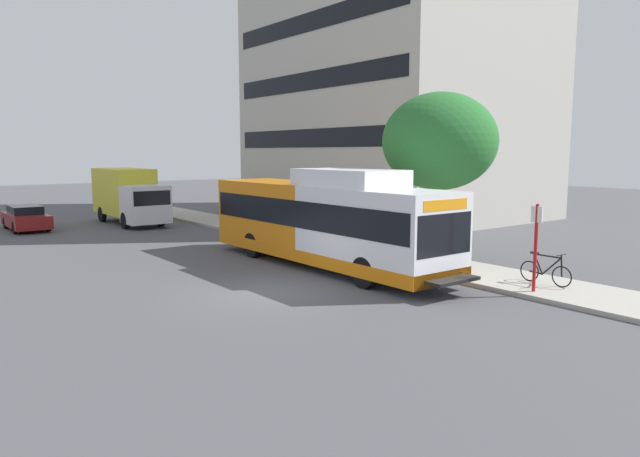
# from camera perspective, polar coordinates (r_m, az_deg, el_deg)

# --- Properties ---
(ground_plane) EXTENTS (120.00, 120.00, 0.00)m
(ground_plane) POSITION_cam_1_polar(r_m,az_deg,el_deg) (24.70, -15.03, -2.60)
(ground_plane) COLOR #4C4C51
(sidewalk_curb) EXTENTS (3.00, 56.00, 0.14)m
(sidewalk_curb) POSITION_cam_1_polar(r_m,az_deg,el_deg) (26.48, 0.81, -1.51)
(sidewalk_curb) COLOR #A8A399
(sidewalk_curb) RESTS_ON ground
(transit_bus) EXTENTS (2.58, 12.25, 3.65)m
(transit_bus) POSITION_cam_1_polar(r_m,az_deg,el_deg) (21.37, 0.45, 0.73)
(transit_bus) COLOR white
(transit_bus) RESTS_ON ground
(bus_stop_sign_pole) EXTENTS (0.10, 0.36, 2.60)m
(bus_stop_sign_pole) POSITION_cam_1_polar(r_m,az_deg,el_deg) (18.10, 20.51, -1.17)
(bus_stop_sign_pole) COLOR red
(bus_stop_sign_pole) RESTS_ON sidewalk_curb
(bicycle_parked) EXTENTS (0.52, 1.76, 1.02)m
(bicycle_parked) POSITION_cam_1_polar(r_m,az_deg,el_deg) (19.38, 21.35, -3.92)
(bicycle_parked) COLOR black
(bicycle_parked) RESTS_ON sidewalk_curb
(street_tree_near_stop) EXTENTS (4.35, 4.35, 6.35)m
(street_tree_near_stop) POSITION_cam_1_polar(r_m,az_deg,el_deg) (22.62, 11.71, 8.39)
(street_tree_near_stop) COLOR #4C3823
(street_tree_near_stop) RESTS_ON sidewalk_curb
(parked_car_far_lane) EXTENTS (1.80, 4.50, 1.33)m
(parked_car_far_lane) POSITION_cam_1_polar(r_m,az_deg,el_deg) (35.53, -27.02, 0.94)
(parked_car_far_lane) COLOR maroon
(parked_car_far_lane) RESTS_ON ground
(box_truck_background) EXTENTS (2.32, 7.01, 3.25)m
(box_truck_background) POSITION_cam_1_polar(r_m,az_deg,el_deg) (36.17, -18.33, 3.21)
(box_truck_background) COLOR silver
(box_truck_background) RESTS_ON ground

